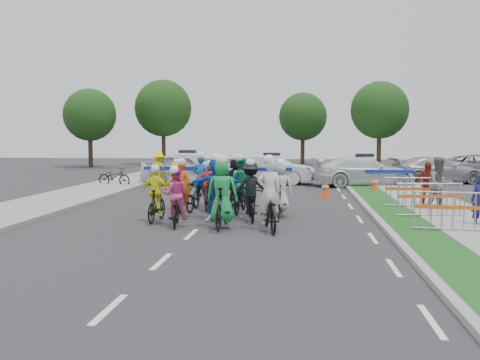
# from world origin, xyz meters

# --- Properties ---
(ground) EXTENTS (90.00, 90.00, 0.00)m
(ground) POSITION_xyz_m (0.00, 0.00, 0.00)
(ground) COLOR #28282B
(ground) RESTS_ON ground
(curb_right) EXTENTS (0.20, 60.00, 0.12)m
(curb_right) POSITION_xyz_m (5.10, 5.00, 0.06)
(curb_right) COLOR gray
(curb_right) RESTS_ON ground
(grass_strip) EXTENTS (1.20, 60.00, 0.11)m
(grass_strip) POSITION_xyz_m (5.80, 5.00, 0.06)
(grass_strip) COLOR #164717
(grass_strip) RESTS_ON ground
(sidewalk_right) EXTENTS (2.40, 60.00, 0.13)m
(sidewalk_right) POSITION_xyz_m (7.60, 5.00, 0.07)
(sidewalk_right) COLOR gray
(sidewalk_right) RESTS_ON ground
(sidewalk_left) EXTENTS (3.00, 60.00, 0.13)m
(sidewalk_left) POSITION_xyz_m (-6.50, 5.00, 0.07)
(sidewalk_left) COLOR gray
(sidewalk_left) RESTS_ON ground
(rider_0) EXTENTS (1.08, 2.11, 2.05)m
(rider_0) POSITION_xyz_m (1.97, 0.85, 0.67)
(rider_0) COLOR black
(rider_0) RESTS_ON ground
(rider_1) EXTENTS (0.87, 1.95, 2.04)m
(rider_1) POSITION_xyz_m (0.66, 1.03, 0.79)
(rider_1) COLOR black
(rider_1) RESTS_ON ground
(rider_2) EXTENTS (0.86, 1.75, 1.71)m
(rider_2) POSITION_xyz_m (-0.71, 1.25, 0.64)
(rider_2) COLOR black
(rider_2) RESTS_ON ground
(rider_3) EXTENTS (0.87, 1.64, 1.71)m
(rider_3) POSITION_xyz_m (-1.44, 1.90, 0.66)
(rider_3) COLOR black
(rider_3) RESTS_ON ground
(rider_4) EXTENTS (1.11, 1.90, 1.86)m
(rider_4) POSITION_xyz_m (1.32, 2.51, 0.72)
(rider_4) COLOR black
(rider_4) RESTS_ON ground
(rider_5) EXTENTS (1.60, 1.92, 2.01)m
(rider_5) POSITION_xyz_m (0.24, 2.66, 0.84)
(rider_5) COLOR black
(rider_5) RESTS_ON ground
(rider_6) EXTENTS (0.96, 1.90, 1.85)m
(rider_6) POSITION_xyz_m (-0.93, 3.17, 0.61)
(rider_6) COLOR black
(rider_6) RESTS_ON ground
(rider_7) EXTENTS (0.78, 1.74, 1.81)m
(rider_7) POSITION_xyz_m (2.17, 3.33, 0.71)
(rider_7) COLOR black
(rider_7) RESTS_ON ground
(rider_8) EXTENTS (0.85, 1.96, 1.96)m
(rider_8) POSITION_xyz_m (0.81, 4.02, 0.72)
(rider_8) COLOR black
(rider_8) RESTS_ON ground
(rider_9) EXTENTS (0.87, 1.64, 1.71)m
(rider_9) POSITION_xyz_m (-0.27, 4.49, 0.66)
(rider_9) COLOR black
(rider_9) RESTS_ON ground
(rider_10) EXTENTS (1.07, 1.82, 1.77)m
(rider_10) POSITION_xyz_m (-1.37, 4.43, 0.69)
(rider_10) COLOR black
(rider_10) RESTS_ON ground
(rider_11) EXTENTS (1.55, 1.85, 1.89)m
(rider_11) POSITION_xyz_m (0.52, 5.39, 0.79)
(rider_11) COLOR black
(rider_11) RESTS_ON ground
(rider_12) EXTENTS (0.88, 1.98, 1.96)m
(rider_12) POSITION_xyz_m (-0.79, 5.60, 0.65)
(rider_12) COLOR black
(rider_12) RESTS_ON ground
(police_car_0) EXTENTS (4.95, 2.29, 1.64)m
(police_car_0) POSITION_xyz_m (-3.02, 13.82, 0.82)
(police_car_0) COLOR silver
(police_car_0) RESTS_ON ground
(police_car_1) EXTENTS (4.70, 2.27, 1.49)m
(police_car_1) POSITION_xyz_m (1.29, 14.93, 0.74)
(police_car_1) COLOR silver
(police_car_1) RESTS_ON ground
(police_car_2) EXTENTS (5.38, 2.91, 1.48)m
(police_car_2) POSITION_xyz_m (6.00, 13.93, 0.74)
(police_car_2) COLOR silver
(police_car_2) RESTS_ON ground
(civilian_sedan) EXTENTS (5.15, 2.76, 1.42)m
(civilian_sedan) POSITION_xyz_m (10.09, 16.12, 0.71)
(civilian_sedan) COLOR #A5A6AA
(civilian_sedan) RESTS_ON ground
(spectator_1) EXTENTS (1.07, 0.94, 1.85)m
(spectator_1) POSITION_xyz_m (7.41, 4.87, 0.93)
(spectator_1) COLOR #5E5D62
(spectator_1) RESTS_ON ground
(spectator_2) EXTENTS (0.99, 0.49, 1.64)m
(spectator_2) POSITION_xyz_m (7.26, 6.00, 0.82)
(spectator_2) COLOR maroon
(spectator_2) RESTS_ON ground
(marshal_hiviz) EXTENTS (1.23, 0.90, 1.71)m
(marshal_hiviz) POSITION_xyz_m (-4.36, 13.07, 0.85)
(marshal_hiviz) COLOR yellow
(marshal_hiviz) RESTS_ON ground
(barrier_0) EXTENTS (2.04, 0.73, 1.12)m
(barrier_0) POSITION_xyz_m (6.70, 0.70, 0.56)
(barrier_0) COLOR #A5A8AD
(barrier_0) RESTS_ON ground
(barrier_1) EXTENTS (2.05, 0.75, 1.12)m
(barrier_1) POSITION_xyz_m (6.70, 3.23, 0.56)
(barrier_1) COLOR #A5A8AD
(barrier_1) RESTS_ON ground
(barrier_2) EXTENTS (2.02, 0.59, 1.12)m
(barrier_2) POSITION_xyz_m (6.70, 5.47, 0.56)
(barrier_2) COLOR #A5A8AD
(barrier_2) RESTS_ON ground
(cone_0) EXTENTS (0.40, 0.40, 0.70)m
(cone_0) POSITION_xyz_m (3.83, 8.75, 0.34)
(cone_0) COLOR #F24C0C
(cone_0) RESTS_ON ground
(cone_1) EXTENTS (0.40, 0.40, 0.70)m
(cone_1) POSITION_xyz_m (6.19, 11.51, 0.34)
(cone_1) COLOR #F24C0C
(cone_1) RESTS_ON ground
(parked_bike) EXTENTS (1.94, 1.11, 0.97)m
(parked_bike) POSITION_xyz_m (-6.51, 12.51, 0.48)
(parked_bike) COLOR black
(parked_bike) RESTS_ON ground
(tree_0) EXTENTS (4.20, 4.20, 6.30)m
(tree_0) POSITION_xyz_m (-14.00, 28.00, 4.19)
(tree_0) COLOR #382619
(tree_0) RESTS_ON ground
(tree_1) EXTENTS (4.55, 4.55, 6.82)m
(tree_1) POSITION_xyz_m (9.00, 30.00, 4.54)
(tree_1) COLOR #382619
(tree_1) RESTS_ON ground
(tree_3) EXTENTS (4.90, 4.90, 7.35)m
(tree_3) POSITION_xyz_m (-9.00, 32.00, 4.89)
(tree_3) COLOR #382619
(tree_3) RESTS_ON ground
(tree_4) EXTENTS (4.20, 4.20, 6.30)m
(tree_4) POSITION_xyz_m (3.00, 34.00, 4.19)
(tree_4) COLOR #382619
(tree_4) RESTS_ON ground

